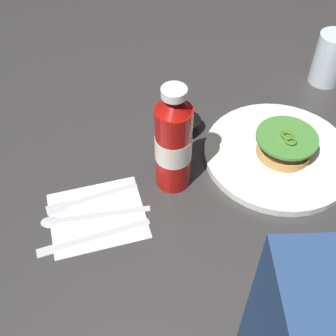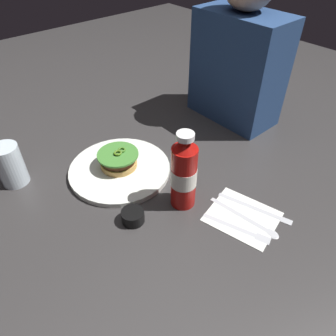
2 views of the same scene
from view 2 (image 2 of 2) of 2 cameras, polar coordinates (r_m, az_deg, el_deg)
name	(u,v)px [view 2 (image 2 of 2)]	position (r m, az deg, el deg)	size (l,w,h in m)	color
ground_plane	(121,194)	(0.89, -8.55, -4.66)	(3.00, 3.00, 0.00)	#343232
dinner_plate	(120,169)	(0.95, -8.70, -0.25)	(0.30, 0.30, 0.02)	white
burger_sandwich	(118,160)	(0.94, -8.95, 1.51)	(0.12, 0.12, 0.05)	tan
ketchup_bottle	(184,173)	(0.79, 2.87, -0.99)	(0.07, 0.07, 0.22)	#AD110D
water_glass	(10,165)	(0.98, -26.66, 0.48)	(0.07, 0.07, 0.12)	silver
condiment_cup	(133,216)	(0.80, -6.36, -8.65)	(0.06, 0.06, 0.03)	black
napkin	(242,216)	(0.84, 13.31, -8.52)	(0.17, 0.15, 0.00)	white
fork_utensil	(242,229)	(0.81, 13.27, -10.76)	(0.17, 0.07, 0.00)	silver
spoon_utensil	(253,222)	(0.83, 15.13, -9.33)	(0.20, 0.04, 0.00)	silver
butter_knife	(259,209)	(0.86, 16.13, -7.14)	(0.20, 0.07, 0.00)	silver
diner_person	(240,54)	(1.13, 12.86, 19.42)	(0.30, 0.16, 0.53)	navy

